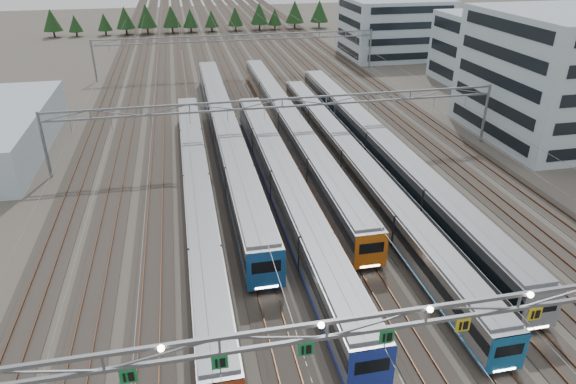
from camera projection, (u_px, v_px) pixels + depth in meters
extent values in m
cube|color=#2D2823|center=(232.00, 59.00, 118.43)|extent=(54.00, 260.00, 0.08)
cube|color=brown|center=(117.00, 63.00, 113.70)|extent=(0.08, 260.00, 0.16)
cube|color=brown|center=(337.00, 53.00, 123.06)|extent=(0.08, 260.00, 0.16)
cube|color=brown|center=(228.00, 58.00, 118.25)|extent=(0.08, 260.00, 0.16)
cube|color=brown|center=(235.00, 58.00, 118.51)|extent=(0.08, 260.00, 0.16)
cube|color=black|center=(198.00, 202.00, 54.27)|extent=(2.27, 55.01, 0.34)
cube|color=#96999D|center=(197.00, 188.00, 53.52)|extent=(2.67, 56.13, 3.01)
cube|color=black|center=(197.00, 185.00, 53.35)|extent=(2.73, 55.85, 0.91)
cube|color=#993617|center=(198.00, 198.00, 54.09)|extent=(2.72, 55.85, 0.33)
cube|color=slate|center=(196.00, 174.00, 52.80)|extent=(2.41, 55.01, 0.24)
cube|color=black|center=(226.00, 143.00, 69.55)|extent=(2.61, 64.86, 0.40)
cube|color=#96999D|center=(225.00, 129.00, 68.69)|extent=(3.07, 66.19, 3.46)
cube|color=black|center=(225.00, 126.00, 68.51)|extent=(3.13, 65.86, 1.04)
cube|color=#184D92|center=(225.00, 140.00, 69.35)|extent=(3.12, 65.86, 0.38)
cube|color=slate|center=(224.00, 116.00, 67.87)|extent=(2.77, 64.86, 0.27)
cube|color=#184D92|center=(266.00, 271.00, 39.81)|extent=(3.09, 0.12, 3.46)
cube|color=black|center=(266.00, 267.00, 39.60)|extent=(2.31, 0.10, 1.04)
cube|color=white|center=(267.00, 287.00, 40.44)|extent=(1.84, 0.06, 0.16)
cube|color=black|center=(284.00, 200.00, 54.63)|extent=(2.51, 51.58, 0.38)
cube|color=#96999D|center=(284.00, 184.00, 53.81)|extent=(2.95, 52.63, 3.32)
cube|color=black|center=(284.00, 181.00, 53.63)|extent=(3.01, 52.37, 1.00)
cube|color=#1C2F9A|center=(284.00, 196.00, 54.43)|extent=(3.00, 52.37, 0.37)
cube|color=slate|center=(284.00, 169.00, 53.01)|extent=(2.65, 51.58, 0.26)
cube|color=#1C2F9A|center=(371.00, 371.00, 30.85)|extent=(2.97, 0.12, 3.32)
cube|color=black|center=(372.00, 366.00, 30.65)|extent=(2.21, 0.10, 1.00)
cube|color=black|center=(289.00, 136.00, 72.07)|extent=(2.43, 64.62, 0.37)
cube|color=#96999D|center=(289.00, 124.00, 71.27)|extent=(2.86, 65.94, 3.22)
cube|color=black|center=(289.00, 121.00, 71.10)|extent=(2.92, 65.61, 0.97)
cube|color=#D46112|center=(289.00, 133.00, 71.88)|extent=(2.91, 65.61, 0.36)
cube|color=slate|center=(289.00, 112.00, 70.50)|extent=(2.58, 64.62, 0.26)
cube|color=#D46112|center=(371.00, 252.00, 42.50)|extent=(2.88, 0.12, 3.22)
cube|color=black|center=(371.00, 248.00, 42.30)|extent=(2.15, 0.10, 0.97)
cube|color=white|center=(370.00, 266.00, 43.08)|extent=(1.72, 0.06, 0.15)
cube|color=black|center=(351.00, 175.00, 60.44)|extent=(2.23, 61.42, 0.34)
cube|color=#96999D|center=(352.00, 162.00, 59.71)|extent=(2.62, 62.67, 2.95)
cube|color=black|center=(352.00, 159.00, 59.55)|extent=(2.68, 62.36, 0.89)
cube|color=#155E98|center=(351.00, 171.00, 60.27)|extent=(2.67, 62.36, 0.33)
cube|color=slate|center=(353.00, 149.00, 59.00)|extent=(2.36, 61.42, 0.23)
cube|color=#155E98|center=(508.00, 354.00, 32.36)|extent=(2.64, 0.12, 2.95)
cube|color=black|center=(509.00, 350.00, 32.18)|extent=(1.96, 0.10, 0.89)
cube|color=white|center=(504.00, 370.00, 32.89)|extent=(1.57, 0.06, 0.14)
cube|color=black|center=(376.00, 159.00, 64.66)|extent=(2.52, 63.16, 0.38)
cube|color=#96999D|center=(377.00, 145.00, 63.83)|extent=(2.96, 64.45, 3.34)
cube|color=black|center=(377.00, 142.00, 63.65)|extent=(3.02, 64.13, 1.01)
cube|color=gray|center=(376.00, 155.00, 64.46)|extent=(3.01, 64.13, 0.37)
cube|color=slate|center=(378.00, 132.00, 63.03)|extent=(2.67, 63.16, 0.26)
cube|color=gray|center=(541.00, 311.00, 35.71)|extent=(2.98, 0.12, 3.34)
cube|color=black|center=(543.00, 307.00, 35.50)|extent=(2.22, 0.10, 1.01)
cube|color=white|center=(537.00, 328.00, 36.31)|extent=(1.78, 0.06, 0.16)
cube|color=slate|center=(428.00, 308.00, 27.54)|extent=(56.00, 0.22, 0.22)
cube|color=slate|center=(426.00, 322.00, 27.99)|extent=(56.00, 0.22, 0.22)
cube|color=#177738|center=(128.00, 376.00, 25.22)|extent=(0.85, 0.06, 0.85)
cube|color=#177738|center=(220.00, 362.00, 26.04)|extent=(0.85, 0.06, 0.85)
cube|color=#177738|center=(306.00, 349.00, 26.87)|extent=(0.85, 0.06, 0.85)
cube|color=#177738|center=(387.00, 337.00, 27.70)|extent=(0.85, 0.06, 0.85)
cube|color=gold|center=(463.00, 325.00, 28.52)|extent=(0.85, 0.06, 0.85)
cube|color=gold|center=(535.00, 314.00, 29.35)|extent=(0.85, 0.06, 0.85)
cylinder|color=slate|center=(44.00, 145.00, 59.07)|extent=(0.36, 0.36, 8.00)
cylinder|color=slate|center=(485.00, 114.00, 69.36)|extent=(0.36, 0.36, 8.00)
cube|color=slate|center=(282.00, 99.00, 62.50)|extent=(56.00, 0.22, 0.22)
cube|color=slate|center=(282.00, 107.00, 62.95)|extent=(56.00, 0.22, 0.22)
cylinder|color=slate|center=(94.00, 61.00, 98.40)|extent=(0.36, 0.36, 8.00)
cylinder|color=slate|center=(370.00, 49.00, 108.69)|extent=(0.36, 0.36, 8.00)
cube|color=slate|center=(238.00, 35.00, 101.83)|extent=(56.00, 0.22, 0.22)
cube|color=slate|center=(238.00, 40.00, 102.28)|extent=(56.00, 0.22, 0.22)
cube|color=#A1B5C0|center=(556.00, 76.00, 69.72)|extent=(18.00, 22.00, 16.89)
cube|color=#A1B5C0|center=(483.00, 49.00, 96.64)|extent=(14.00, 16.00, 12.73)
cube|color=#A1B5C0|center=(394.00, 28.00, 118.36)|extent=(22.00, 18.00, 12.90)
cube|color=#A1B5C0|center=(5.00, 132.00, 66.62)|extent=(10.00, 30.00, 5.49)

